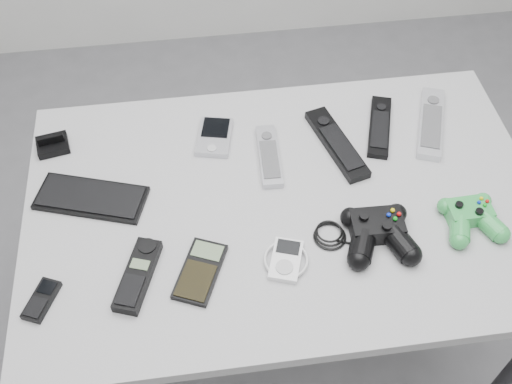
{
  "coord_description": "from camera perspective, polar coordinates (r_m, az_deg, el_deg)",
  "views": [
    {
      "loc": [
        -0.19,
        -0.71,
        1.82
      ],
      "look_at": [
        -0.08,
        0.11,
        0.79
      ],
      "focal_mm": 42.0,
      "sensor_mm": 36.0,
      "label": 1
    }
  ],
  "objects": [
    {
      "name": "desk",
      "position": [
        1.39,
        2.7,
        -2.5
      ],
      "size": [
        1.15,
        0.74,
        0.77
      ],
      "color": "#9B9A9D",
      "rests_on": "floor"
    },
    {
      "name": "remote_black_b",
      "position": [
        1.51,
        11.69,
        6.16
      ],
      "size": [
        0.11,
        0.21,
        0.02
      ],
      "primitive_type": "cube",
      "rotation": [
        0.0,
        0.0,
        -0.31
      ],
      "color": "black",
      "rests_on": "desk"
    },
    {
      "name": "pda_keyboard",
      "position": [
        1.38,
        -15.43,
        -0.51
      ],
      "size": [
        0.26,
        0.17,
        0.01
      ],
      "primitive_type": "cube",
      "rotation": [
        0.0,
        0.0,
        -0.31
      ],
      "color": "black",
      "rests_on": "desk"
    },
    {
      "name": "controller_green",
      "position": [
        1.36,
        19.82,
        -2.17
      ],
      "size": [
        0.13,
        0.14,
        0.04
      ],
      "primitive_type": null,
      "rotation": [
        0.0,
        0.0,
        0.03
      ],
      "color": "#278F3E",
      "rests_on": "desk"
    },
    {
      "name": "remote_silver_b",
      "position": [
        1.54,
        16.34,
        6.38
      ],
      "size": [
        0.14,
        0.24,
        0.02
      ],
      "primitive_type": "cube",
      "rotation": [
        0.0,
        0.0,
        -0.36
      ],
      "color": "silver",
      "rests_on": "desk"
    },
    {
      "name": "mp3_player",
      "position": [
        1.24,
        2.88,
        -6.46
      ],
      "size": [
        0.12,
        0.12,
        0.02
      ],
      "primitive_type": "cube",
      "rotation": [
        0.0,
        0.0,
        -0.32
      ],
      "color": "white",
      "rests_on": "desk"
    },
    {
      "name": "floor",
      "position": [
        1.97,
        2.82,
        -16.97
      ],
      "size": [
        3.5,
        3.5,
        0.0
      ],
      "primitive_type": "plane",
      "color": "slate",
      "rests_on": "ground"
    },
    {
      "name": "dock_bracket",
      "position": [
        1.5,
        -18.88,
        4.52
      ],
      "size": [
        0.08,
        0.08,
        0.04
      ],
      "primitive_type": "cube",
      "rotation": [
        0.0,
        0.0,
        0.19
      ],
      "color": "black",
      "rests_on": "desk"
    },
    {
      "name": "remote_silver_a",
      "position": [
        1.41,
        1.26,
        3.51
      ],
      "size": [
        0.05,
        0.19,
        0.02
      ],
      "primitive_type": "cube",
      "rotation": [
        0.0,
        0.0,
        -0.04
      ],
      "color": "#B1B1B9",
      "rests_on": "desk"
    },
    {
      "name": "mobile_phone",
      "position": [
        1.26,
        -19.76,
        -9.64
      ],
      "size": [
        0.07,
        0.1,
        0.02
      ],
      "primitive_type": "cube",
      "rotation": [
        0.0,
        0.0,
        -0.42
      ],
      "color": "black",
      "rests_on": "desk"
    },
    {
      "name": "cordless_handset",
      "position": [
        1.23,
        -11.19,
        -7.76
      ],
      "size": [
        0.1,
        0.17,
        0.03
      ],
      "primitive_type": "cube",
      "rotation": [
        0.0,
        0.0,
        -0.34
      ],
      "color": "black",
      "rests_on": "desk"
    },
    {
      "name": "controller_black",
      "position": [
        1.28,
        11.58,
        -3.66
      ],
      "size": [
        0.27,
        0.17,
        0.05
      ],
      "primitive_type": null,
      "rotation": [
        0.0,
        0.0,
        -0.03
      ],
      "color": "black",
      "rests_on": "desk"
    },
    {
      "name": "remote_black_a",
      "position": [
        1.44,
        7.69,
        4.63
      ],
      "size": [
        0.11,
        0.24,
        0.02
      ],
      "primitive_type": "cube",
      "rotation": [
        0.0,
        0.0,
        0.27
      ],
      "color": "black",
      "rests_on": "desk"
    },
    {
      "name": "calculator",
      "position": [
        1.23,
        -5.35,
        -7.52
      ],
      "size": [
        0.13,
        0.16,
        0.01
      ],
      "primitive_type": "cube",
      "rotation": [
        0.0,
        0.0,
        -0.41
      ],
      "color": "black",
      "rests_on": "desk"
    },
    {
      "name": "pda",
      "position": [
        1.45,
        -3.98,
        5.3
      ],
      "size": [
        0.1,
        0.14,
        0.02
      ],
      "primitive_type": "cube",
      "rotation": [
        0.0,
        0.0,
        -0.22
      ],
      "color": "#B1B1B9",
      "rests_on": "desk"
    }
  ]
}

